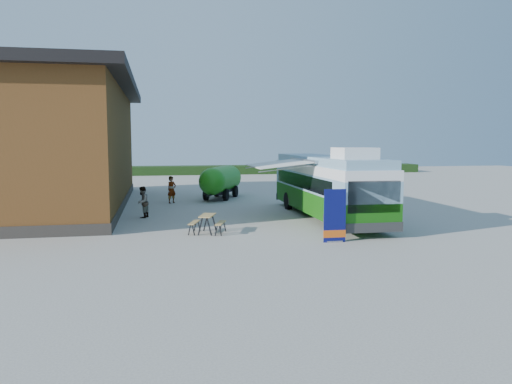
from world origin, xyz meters
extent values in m
plane|color=#BCB7AD|center=(0.00, 0.00, 0.00)|extent=(100.00, 100.00, 0.00)
cube|color=brown|center=(-10.50, 10.00, 3.50)|extent=(8.00, 20.00, 7.00)
cube|color=black|center=(-10.50, 10.00, 7.25)|extent=(9.60, 21.20, 0.50)
cube|color=#332D28|center=(-10.50, 10.00, 0.25)|extent=(8.10, 20.10, 0.50)
cube|color=#264419|center=(8.00, 38.00, 0.50)|extent=(40.00, 3.00, 1.00)
cube|color=#1E6D12|center=(3.97, 2.82, 0.89)|extent=(2.59, 11.88, 1.09)
cube|color=#7DA8C4|center=(3.97, 2.82, 1.88)|extent=(2.59, 11.88, 0.89)
cube|color=black|center=(2.75, 3.32, 1.88)|extent=(0.14, 9.88, 0.69)
cube|color=black|center=(5.20, 3.30, 1.88)|extent=(0.14, 9.88, 0.69)
cube|color=white|center=(3.97, 2.82, 2.54)|extent=(2.59, 11.88, 0.44)
cube|color=#7DA8C4|center=(3.97, 2.82, 2.96)|extent=(2.44, 11.68, 0.40)
cube|color=white|center=(3.93, -0.94, 3.41)|extent=(1.60, 1.79, 0.49)
cube|color=black|center=(3.91, -3.08, 1.73)|extent=(2.22, 0.08, 1.28)
cube|color=#2D2D2D|center=(3.91, -3.03, 0.49)|extent=(2.52, 0.23, 0.40)
cube|color=#2D2D2D|center=(4.03, 8.66, 0.49)|extent=(2.52, 0.23, 0.40)
cylinder|color=black|center=(2.82, -1.12, 0.49)|extent=(0.31, 0.99, 0.99)
cylinder|color=black|center=(5.05, -1.15, 0.49)|extent=(0.31, 0.99, 0.99)
cylinder|color=black|center=(2.89, 6.29, 0.49)|extent=(0.31, 0.99, 0.99)
cylinder|color=black|center=(5.12, 6.26, 0.49)|extent=(0.31, 0.99, 0.99)
cube|color=white|center=(1.42, 2.81, 2.63)|extent=(2.64, 4.19, 0.32)
cube|color=#A5A8AD|center=(2.72, 2.79, 2.82)|extent=(0.20, 4.46, 0.15)
cylinder|color=#A5A8AD|center=(1.40, 1.02, 2.53)|extent=(2.69, 0.08, 0.33)
cylinder|color=#A5A8AD|center=(1.44, 4.59, 2.53)|extent=(2.69, 0.08, 0.33)
cube|color=#0B0F55|center=(2.22, -3.23, 1.04)|extent=(0.89, 0.04, 2.09)
cube|color=#DA5814|center=(2.22, -3.23, 0.33)|extent=(0.91, 0.05, 0.29)
cube|color=#A5A8AD|center=(2.22, -3.23, 0.03)|extent=(0.63, 0.19, 0.06)
cylinder|color=#A5A8AD|center=(2.22, -3.21, 1.04)|extent=(0.02, 0.02, 2.09)
cube|color=#A78A4E|center=(-2.46, -0.39, 0.78)|extent=(0.88, 1.35, 0.04)
cube|color=#A78A4E|center=(-3.00, -0.22, 0.47)|extent=(0.63, 1.27, 0.04)
cube|color=#A78A4E|center=(-1.91, -0.57, 0.47)|extent=(0.63, 1.27, 0.04)
cube|color=black|center=(-2.79, -0.83, 0.39)|extent=(0.07, 0.07, 0.77)
cube|color=black|center=(-2.44, -0.95, 0.39)|extent=(0.07, 0.07, 0.77)
cube|color=black|center=(-2.48, 0.16, 0.39)|extent=(0.07, 0.07, 0.77)
cube|color=black|center=(-2.12, 0.05, 0.39)|extent=(0.07, 0.07, 0.77)
imported|color=#999999|center=(-3.64, 10.50, 0.86)|extent=(0.75, 0.69, 1.72)
imported|color=#999999|center=(-5.29, 4.61, 0.81)|extent=(0.88, 0.97, 1.62)
cylinder|color=#238C19|center=(-0.23, 12.48, 1.32)|extent=(3.21, 4.30, 1.77)
sphere|color=#238C19|center=(-1.03, 10.69, 1.32)|extent=(1.77, 1.77, 1.77)
sphere|color=#238C19|center=(0.57, 14.27, 1.32)|extent=(1.77, 1.77, 1.77)
cube|color=black|center=(-0.23, 12.48, 0.54)|extent=(2.75, 4.24, 0.20)
cube|color=black|center=(-1.27, 10.15, 0.49)|extent=(0.59, 1.12, 0.10)
cylinder|color=black|center=(-1.34, 11.69, 0.39)|extent=(0.54, 0.82, 0.78)
cylinder|color=black|center=(-0.08, 11.13, 0.39)|extent=(0.54, 0.82, 0.78)
cylinder|color=black|center=(-0.38, 13.84, 0.39)|extent=(0.54, 0.82, 0.78)
cylinder|color=black|center=(0.88, 13.28, 0.39)|extent=(0.54, 0.82, 0.78)
camera|label=1|loc=(-4.52, -21.44, 3.93)|focal=35.00mm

